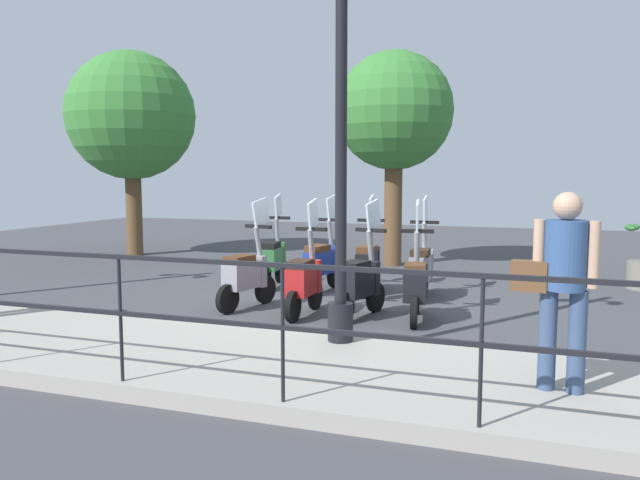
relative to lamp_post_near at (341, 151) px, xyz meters
name	(u,v)px	position (x,y,z in m)	size (l,w,h in m)	color
ground_plane	(348,305)	(2.40, 0.63, -2.11)	(28.00, 28.00, 0.00)	#424247
promenade_walkway	(255,362)	(-0.75, 0.63, -2.03)	(2.20, 20.00, 0.15)	#A39E93
fence_railing	(197,298)	(-1.80, 0.63, -1.20)	(0.04, 16.03, 1.07)	black
lamp_post_near	(341,151)	(0.00, 0.00, 0.00)	(0.26, 0.90, 4.40)	black
pedestrian_with_bag	(562,276)	(-0.85, -2.09, -1.03)	(0.35, 0.65, 1.59)	#384C70
tree_large	(131,117)	(6.04, 6.84, 1.04)	(2.87, 2.87, 4.61)	brown
tree_distant	(394,113)	(6.41, 0.87, 0.98)	(2.36, 2.36, 4.31)	brown
scooter_near_0	(415,284)	(1.75, -0.46, -1.62)	(1.23, 0.46, 1.54)	black
scooter_near_1	(360,281)	(1.69, 0.26, -1.62)	(1.21, 0.52, 1.54)	black
scooter_near_2	(304,280)	(1.57, 0.99, -1.62)	(1.23, 0.44, 1.54)	black
scooter_near_3	(247,274)	(1.72, 1.90, -1.62)	(1.21, 0.51, 1.54)	black
scooter_far_0	(421,266)	(3.25, -0.27, -1.62)	(1.23, 0.44, 1.54)	black
scooter_far_1	(368,263)	(3.37, 0.59, -1.62)	(1.23, 0.44, 1.54)	black
scooter_far_2	(322,262)	(3.24, 1.31, -1.62)	(1.22, 0.48, 1.54)	black
scooter_far_3	(273,258)	(3.38, 2.23, -1.62)	(1.23, 0.44, 1.54)	black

